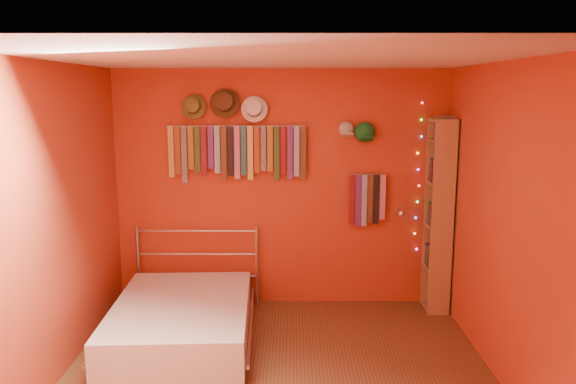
{
  "coord_description": "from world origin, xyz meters",
  "views": [
    {
      "loc": [
        0.11,
        -4.09,
        2.27
      ],
      "look_at": [
        0.07,
        0.9,
        1.37
      ],
      "focal_mm": 35.0,
      "sensor_mm": 36.0,
      "label": 1
    }
  ],
  "objects_px": {
    "bookshelf": "(443,215)",
    "tie_rack": "(237,150)",
    "reading_lamp": "(401,213)",
    "bed": "(182,320)"
  },
  "relations": [
    {
      "from": "bookshelf",
      "to": "bed",
      "type": "bearing_deg",
      "value": -162.95
    },
    {
      "from": "tie_rack",
      "to": "reading_lamp",
      "type": "height_order",
      "value": "tie_rack"
    },
    {
      "from": "bookshelf",
      "to": "bed",
      "type": "relative_size",
      "value": 1.1
    },
    {
      "from": "tie_rack",
      "to": "bed",
      "type": "xyz_separation_m",
      "value": [
        -0.44,
        -0.94,
        -1.47
      ]
    },
    {
      "from": "tie_rack",
      "to": "bookshelf",
      "type": "xyz_separation_m",
      "value": [
        2.11,
        -0.15,
        -0.65
      ]
    },
    {
      "from": "reading_lamp",
      "to": "bookshelf",
      "type": "bearing_deg",
      "value": 2.36
    },
    {
      "from": "reading_lamp",
      "to": "bookshelf",
      "type": "xyz_separation_m",
      "value": [
        0.44,
        0.02,
        -0.02
      ]
    },
    {
      "from": "bookshelf",
      "to": "tie_rack",
      "type": "bearing_deg",
      "value": 175.81
    },
    {
      "from": "tie_rack",
      "to": "bookshelf",
      "type": "bearing_deg",
      "value": -4.19
    },
    {
      "from": "tie_rack",
      "to": "bookshelf",
      "type": "height_order",
      "value": "bookshelf"
    }
  ]
}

